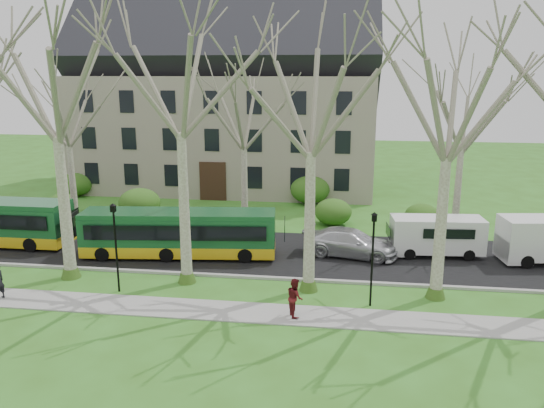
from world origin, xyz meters
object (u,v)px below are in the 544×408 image
Objects in this scene: pedestrian_b at (295,297)px; van_a at (437,237)px; sedan at (351,243)px; bus_follow at (179,233)px.

van_a is at bearing -60.37° from pedestrian_b.
sedan is at bearing -175.88° from van_a.
van_a is at bearing -70.75° from sedan.
bus_follow is at bearing 25.93° from pedestrian_b.
pedestrian_b is at bearing 173.94° from sedan.
van_a is 3.01× the size of pedestrian_b.
sedan is 4.94m from van_a.
van_a is (4.87, 0.73, 0.34)m from sedan.
bus_follow is 9.97m from pedestrian_b.
bus_follow reaches higher than van_a.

